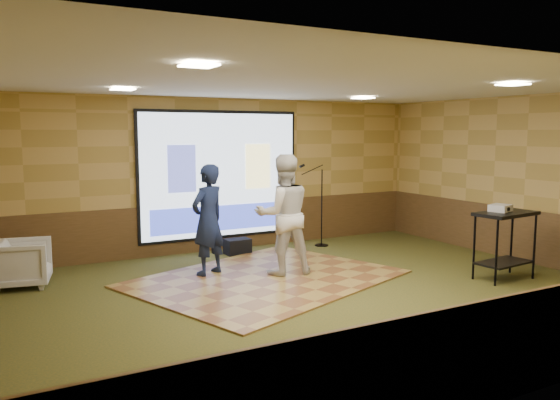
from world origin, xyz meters
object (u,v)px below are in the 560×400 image
av_table (505,231)px  banquet_chair (23,263)px  player_left (208,220)px  projector (500,208)px  player_right (283,215)px  mic_stand (319,222)px  dance_floor (266,279)px  projector_screen (221,176)px  duffel_bag (237,246)px

av_table → banquet_chair: size_ratio=1.37×
player_left → projector: 4.68m
av_table → banquet_chair: 7.51m
projector → player_right: bearing=132.0°
mic_stand → banquet_chair: mic_stand is taller
player_left → av_table: 4.75m
dance_floor → banquet_chair: bearing=157.9°
player_right → av_table: size_ratio=1.80×
projector_screen → av_table: projector_screen is taller
projector_screen → player_right: size_ratio=1.70×
av_table → mic_stand: 3.78m
projector_screen → player_right: projector_screen is taller
projector → duffel_bag: projector is taller
player_right → projector: player_right is taller
projector → banquet_chair: bearing=138.9°
av_table → duffel_bag: size_ratio=2.29×
banquet_chair → duffel_bag: 3.82m
player_left → player_right: bearing=128.7°
banquet_chair → dance_floor: bearing=-101.1°
projector_screen → player_right: (0.16, -2.29, -0.47)m
dance_floor → av_table: av_table is taller
mic_stand → player_right: bearing=-153.9°
player_left → mic_stand: 3.10m
mic_stand → duffel_bag: size_ratio=3.60×
player_right → dance_floor: bearing=28.5°
dance_floor → mic_stand: mic_stand is taller
projector_screen → projector: bearing=-52.7°
av_table → dance_floor: bearing=152.3°
player_left → duffel_bag: 1.82m
dance_floor → player_right: size_ratio=2.02×
mic_stand → duffel_bag: bearing=158.9°
projector_screen → player_left: projector_screen is taller
player_right → av_table: 3.54m
player_left → mic_stand: (2.85, 1.14, -0.44)m
player_right → duffel_bag: size_ratio=4.12×
projector_screen → player_left: size_ratio=1.84×
mic_stand → projector: bearing=-88.6°
av_table → duffel_bag: bearing=129.4°
projector_screen → player_right: bearing=-86.1°
player_left → mic_stand: player_left is taller
dance_floor → player_right: 1.07m
projector_screen → dance_floor: 2.82m
player_left → projector: (4.05, -2.34, 0.21)m
mic_stand → banquet_chair: 5.58m
duffel_bag → mic_stand: bearing=-3.6°
player_right → player_left: bearing=-14.7°
player_right → duffel_bag: 1.99m
projector → mic_stand: mic_stand is taller
projector → banquet_chair: projector is taller
player_left → banquet_chair: player_left is taller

